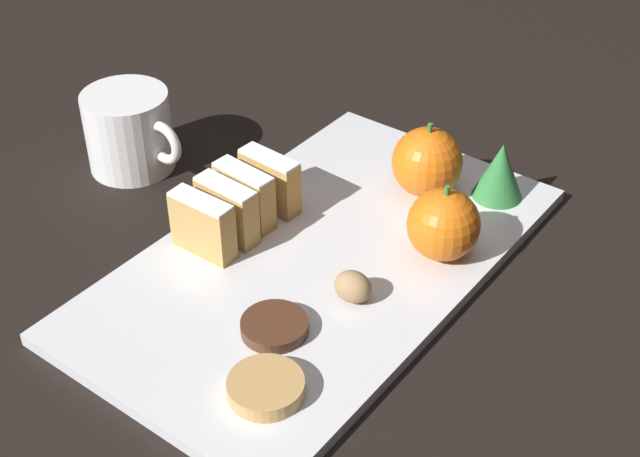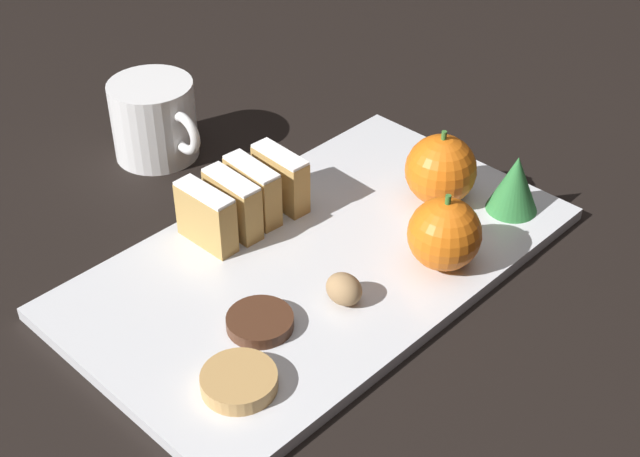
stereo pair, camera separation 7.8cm
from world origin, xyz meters
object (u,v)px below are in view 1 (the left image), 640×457
at_px(orange_near, 443,225).
at_px(chocolate_cookie, 274,326).
at_px(orange_far, 427,162).
at_px(coffee_mug, 130,131).
at_px(walnut, 353,287).

xyz_separation_m(orange_near, chocolate_cookie, (-0.06, -0.17, -0.03)).
xyz_separation_m(orange_far, chocolate_cookie, (0.01, -0.24, -0.03)).
distance_m(orange_near, coffee_mug, 0.35).
relative_size(orange_near, chocolate_cookie, 1.33).
bearing_deg(chocolate_cookie, orange_near, 71.79).
distance_m(orange_far, coffee_mug, 0.31).
bearing_deg(chocolate_cookie, coffee_mug, 157.98).
bearing_deg(walnut, coffee_mug, 171.70).
bearing_deg(orange_near, walnut, -105.76).
bearing_deg(orange_near, orange_far, 129.97).
bearing_deg(orange_far, orange_near, -50.03).
height_order(chocolate_cookie, coffee_mug, coffee_mug).
distance_m(orange_far, walnut, 0.18).
bearing_deg(coffee_mug, orange_near, 8.61).
xyz_separation_m(orange_near, orange_far, (-0.06, 0.08, 0.00)).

